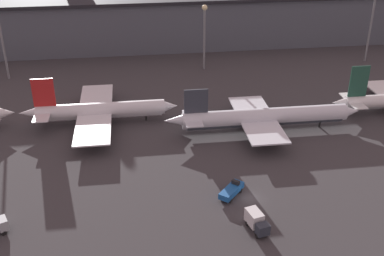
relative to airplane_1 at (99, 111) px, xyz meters
The scene contains 9 objects.
ground 48.94m from the airplane_1, 51.29° to the right, with size 600.00×600.00×0.00m, color #383538.
terminal_building 70.28m from the airplane_1, 64.16° to the left, with size 198.09×21.54×18.97m.
airplane_1 is the anchor object (origin of this frame).
airplane_2 42.15m from the airplane_1, 13.73° to the right, with size 50.06×27.03×12.18m.
service_vehicle_2 56.01m from the airplane_1, 58.34° to the right, with size 3.61×6.15×3.41m.
service_vehicle_4 45.77m from the airplane_1, 53.51° to the right, with size 6.10×6.50×2.74m.
lamp_post_0 48.57m from the airplane_1, 129.54° to the left, with size 1.80×1.80×24.60m.
lamp_post_1 50.35m from the airplane_1, 47.40° to the left, with size 1.80×1.80×21.47m.
lamp_post_2 98.25m from the airplane_1, 21.83° to the left, with size 1.80×1.80×24.18m.
Camera 1 is at (-22.14, -76.50, 56.53)m, focal length 45.00 mm.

